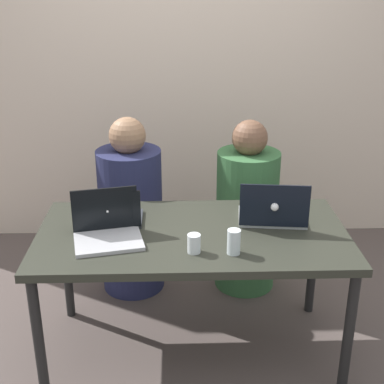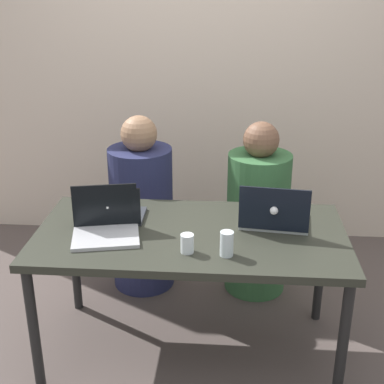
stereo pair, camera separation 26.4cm
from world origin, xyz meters
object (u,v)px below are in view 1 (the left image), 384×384
Objects in this scene: laptop_back_right at (273,213)px; person_on_left at (131,215)px; laptop_back_left at (110,216)px; person_on_right at (247,215)px; laptop_front_left at (107,230)px; water_glass_center at (194,245)px; water_glass_right at (234,243)px.

person_on_left is at bearing -30.13° from laptop_back_right.
laptop_back_right is 1.12× the size of laptop_back_left.
person_on_right is 0.64m from laptop_back_right.
person_on_right is 3.35× the size of laptop_back_left.
laptop_back_right is at bearing 89.47° from person_on_right.
person_on_right is 1.10m from laptop_front_left.
laptop_front_left is (-0.05, -0.73, 0.26)m from person_on_left.
person_on_right reaches higher than laptop_back_right.
person_on_left is 3.42× the size of laptop_back_left.
laptop_front_left is at bearing 160.83° from water_glass_center.
laptop_back_left is 0.17m from laptop_front_left.
laptop_front_left reaches higher than water_glass_right.
laptop_back_right is 1.02× the size of laptop_front_left.
person_on_left is 0.78m from laptop_front_left.
laptop_back_left is at bearing 5.71° from laptop_back_right.
person_on_left is at bearing -5.53° from person_on_right.
laptop_back_right reaches higher than water_glass_center.
laptop_back_right is 0.39m from water_glass_right.
person_on_right is 9.40× the size of water_glass_right.
person_on_right is at bearing 78.50° from water_glass_right.
water_glass_center is (-0.36, -0.88, 0.26)m from person_on_right.
person_on_left is 1.00m from laptop_back_right.
person_on_left reaches higher than laptop_front_left.
person_on_right is at bearing -78.52° from laptop_back_right.
person_on_left is 0.98m from water_glass_center.
person_on_left is at bearing -96.42° from laptop_back_left.
laptop_back_right is at bearing 178.49° from laptop_back_left.
laptop_back_left is 0.52m from water_glass_center.
water_glass_center is at bearing 142.29° from laptop_back_left.
person_on_right is 3.00× the size of laptop_back_right.
person_on_right is 0.98m from water_glass_center.
person_on_left is at bearing 112.39° from water_glass_center.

